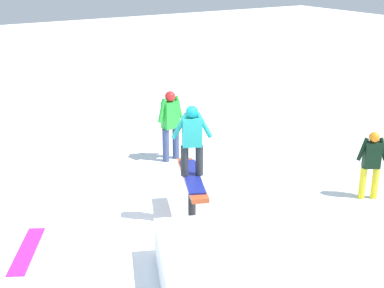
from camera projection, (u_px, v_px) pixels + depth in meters
name	position (u px, v px, depth m)	size (l,w,h in m)	color
ground_plane	(192.00, 224.00, 9.52)	(60.00, 60.00, 0.00)	white
rail_feature	(192.00, 186.00, 9.26)	(1.78, 0.95, 0.92)	black
snow_kicker_ramp	(212.00, 264.00, 7.68)	(1.80, 1.50, 0.67)	white
main_rider_on_rail	(192.00, 143.00, 9.00)	(1.45, 0.86, 1.27)	navy
bystander_green	(171.00, 122.00, 12.16)	(0.28, 0.70, 1.64)	navy
bystander_black	(371.00, 162.00, 10.26)	(0.37, 0.55, 1.37)	gold
loose_snowboard_magenta	(27.00, 251.00, 8.65)	(1.46, 0.28, 0.02)	#C421A3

